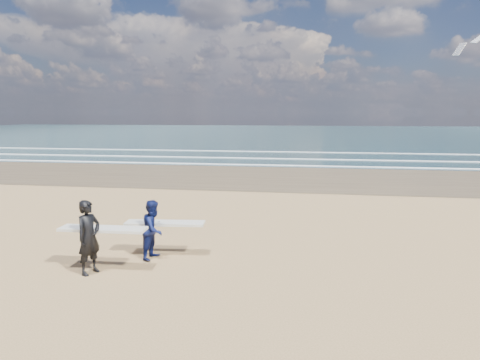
# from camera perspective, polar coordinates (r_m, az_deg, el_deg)

# --- Properties ---
(ocean) EXTENTS (220.00, 100.00, 0.02)m
(ocean) POSITION_cam_1_polar(r_m,az_deg,el_deg) (82.65, 20.39, 5.69)
(ocean) COLOR #1B373C
(ocean) RESTS_ON ground
(surfer_near) EXTENTS (2.22, 1.05, 1.85)m
(surfer_near) POSITION_cam_1_polar(r_m,az_deg,el_deg) (11.24, -19.29, -7.08)
(surfer_near) COLOR black
(surfer_near) RESTS_ON ground
(surfer_far) EXTENTS (2.24, 1.16, 1.63)m
(surfer_far) POSITION_cam_1_polar(r_m,az_deg,el_deg) (11.97, -11.29, -6.38)
(surfer_far) COLOR #0C1446
(surfer_far) RESTS_ON ground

